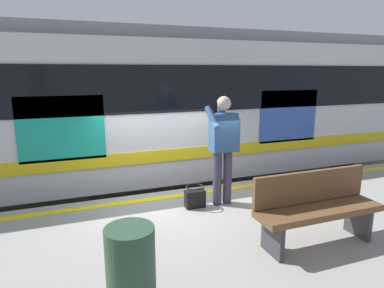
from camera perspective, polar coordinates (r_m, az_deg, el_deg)
The scene contains 9 objects.
ground_plane at distance 6.60m, azimuth -3.56°, elevation -17.08°, with size 24.71×24.71×0.00m, color #4C4742.
safety_line at distance 5.85m, azimuth -2.84°, elevation -8.83°, with size 13.42×0.16×0.01m, color yellow.
track_rail_near at distance 7.88m, azimuth -6.88°, elevation -11.37°, with size 17.80×0.08×0.16m, color slate.
track_rail_far at distance 9.18m, azimuth -9.04°, elevation -7.92°, with size 17.80×0.08×0.16m, color slate.
train_carriage at distance 8.09m, azimuth -4.33°, elevation 7.09°, with size 13.51×3.13×3.92m.
passenger at distance 5.27m, azimuth 5.31°, elevation 0.42°, with size 0.57×0.55×1.74m.
handbag at distance 5.34m, azimuth 0.51°, elevation -9.12°, with size 0.32×0.29×0.35m.
bench at distance 4.47m, azimuth 20.39°, elevation -9.81°, with size 1.63×0.44×0.90m.
trash_bin at distance 3.16m, azimuth -10.38°, elevation -20.58°, with size 0.43×0.43×0.82m, color #2D4C38.
Camera 1 is at (1.64, 5.50, 3.24)m, focal length 31.26 mm.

